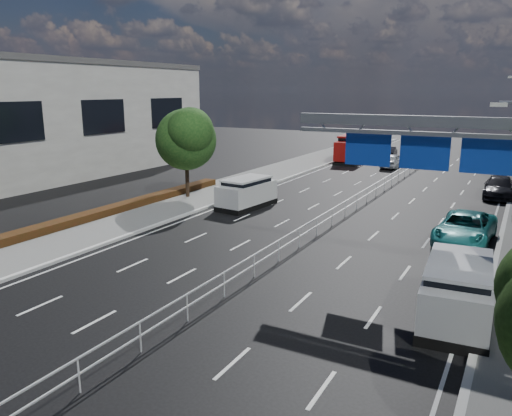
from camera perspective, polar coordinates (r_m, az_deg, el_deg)
The scene contains 13 objects.
ground at distance 16.86m, azimuth -11.12°, elevation -14.68°, with size 160.00×160.00×0.00m, color black.
median_fence at distance 35.92m, azimuth 12.27°, elevation 1.29°, with size 0.05×85.00×1.02m.
hedge_near at distance 29.20m, azimuth -25.22°, elevation -2.81°, with size 1.00×36.00×0.44m, color black.
overhead_gantry at distance 21.67m, azimuth 20.63°, elevation 6.57°, with size 10.24×0.38×7.45m.
near_building at distance 49.45m, azimuth -25.27°, elevation 8.81°, with size 12.00×38.00×10.00m, color #B9B2A6.
near_tree_back at distance 36.56m, azimuth -7.97°, elevation 8.16°, with size 4.84×4.51×6.69m.
white_minivan at distance 33.99m, azimuth -1.06°, elevation 1.74°, with size 2.51×4.88×2.04m.
red_bus at distance 58.11m, azimuth 11.27°, elevation 6.90°, with size 3.13×10.16×2.99m.
near_car_silver at distance 53.33m, azimuth 15.31°, elevation 5.25°, with size 1.77×4.39×1.50m, color #B0B3B8.
near_car_dark at distance 60.89m, azimuth 14.99°, elevation 6.17°, with size 1.46×4.18×1.38m, color black.
silver_minivan at distance 18.84m, azimuth 22.03°, elevation -8.82°, with size 2.55×5.30×2.14m.
parked_car_teal at distance 28.35m, azimuth 22.78°, elevation -2.13°, with size 2.61×5.67×1.58m, color #196E71.
parked_car_dark at distance 41.49m, azimuth 26.04°, elevation 2.16°, with size 2.11×5.20×1.51m, color black.
Camera 1 is at (9.74, -11.29, 7.86)m, focal length 35.00 mm.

